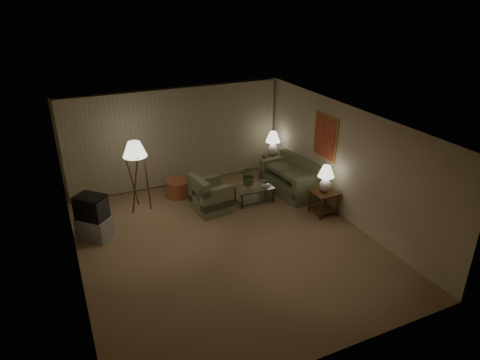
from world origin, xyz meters
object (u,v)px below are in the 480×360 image
object	(u,v)px
side_table_near	(324,198)
floor_lamp	(137,175)
table_lamp_near	(326,177)
table_lamp_far	(273,142)
ottoman	(178,188)
vase	(249,186)
side_table_far	(272,162)
coffee_table	(254,192)
tv_cabinet	(95,228)
crt_tv	(91,207)
sofa	(290,180)
armchair	(211,197)

from	to	relation	value
side_table_near	floor_lamp	xyz separation A→B (m)	(-3.99, 2.12, 0.51)
table_lamp_near	table_lamp_far	bearing A→B (deg)	90.00
ottoman	vase	world-z (taller)	vase
ottoman	vase	size ratio (longest dim) A/B	4.12
side_table_far	floor_lamp	world-z (taller)	floor_lamp
side_table_near	coffee_table	size ratio (longest dim) A/B	0.59
side_table_far	floor_lamp	bearing A→B (deg)	-173.12
tv_cabinet	crt_tv	distance (m)	0.52
sofa	tv_cabinet	xyz separation A→B (m)	(-5.05, -0.17, -0.12)
tv_cabinet	vase	world-z (taller)	vase
table_lamp_near	tv_cabinet	xyz separation A→B (m)	(-5.20, 1.18, -0.74)
coffee_table	ottoman	distance (m)	2.03
table_lamp_near	vase	size ratio (longest dim) A/B	4.16
side_table_far	floor_lamp	xyz separation A→B (m)	(-3.99, -0.48, 0.53)
table_lamp_far	ottoman	size ratio (longest dim) A/B	1.10
table_lamp_near	tv_cabinet	world-z (taller)	table_lamp_near
table_lamp_near	sofa	bearing A→B (deg)	96.34
side_table_far	ottoman	world-z (taller)	side_table_far
coffee_table	floor_lamp	xyz separation A→B (m)	(-2.74, 0.87, 0.65)
armchair	vase	size ratio (longest dim) A/B	6.60
floor_lamp	tv_cabinet	bearing A→B (deg)	-142.19
armchair	table_lamp_far	bearing A→B (deg)	-68.56
table_lamp_far	coffee_table	world-z (taller)	table_lamp_far
side_table_far	sofa	bearing A→B (deg)	-96.84
side_table_far	tv_cabinet	distance (m)	5.39
floor_lamp	ottoman	world-z (taller)	floor_lamp
coffee_table	tv_cabinet	world-z (taller)	tv_cabinet
table_lamp_far	vase	xyz separation A→B (m)	(-1.40, -1.35, -0.53)
armchair	tv_cabinet	bearing A→B (deg)	86.30
table_lamp_far	ottoman	xyz separation A→B (m)	(-2.90, -0.17, -0.81)
coffee_table	vase	xyz separation A→B (m)	(-0.15, 0.00, 0.22)
sofa	coffee_table	xyz separation A→B (m)	(-1.10, -0.10, -0.10)
vase	crt_tv	bearing A→B (deg)	-178.95
armchair	vase	bearing A→B (deg)	-100.72
table_lamp_far	crt_tv	bearing A→B (deg)	-164.73
floor_lamp	sofa	bearing A→B (deg)	-11.32
table_lamp_near	vase	bearing A→B (deg)	138.30
sofa	side_table_near	world-z (taller)	sofa
armchair	side_table_near	bearing A→B (deg)	-125.44
side_table_far	coffee_table	xyz separation A→B (m)	(-1.25, -1.35, -0.12)
armchair	crt_tv	world-z (taller)	crt_tv
table_lamp_near	floor_lamp	size ratio (longest dim) A/B	0.38
sofa	floor_lamp	bearing A→B (deg)	-106.51
crt_tv	coffee_table	bearing A→B (deg)	45.97
ottoman	table_lamp_near	bearing A→B (deg)	-39.97
table_lamp_far	crt_tv	size ratio (longest dim) A/B	0.97
sofa	vase	xyz separation A→B (m)	(-1.25, -0.10, 0.12)
side_table_near	crt_tv	size ratio (longest dim) A/B	0.80
tv_cabinet	crt_tv	size ratio (longest dim) A/B	1.08
armchair	table_lamp_near	bearing A→B (deg)	-125.44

